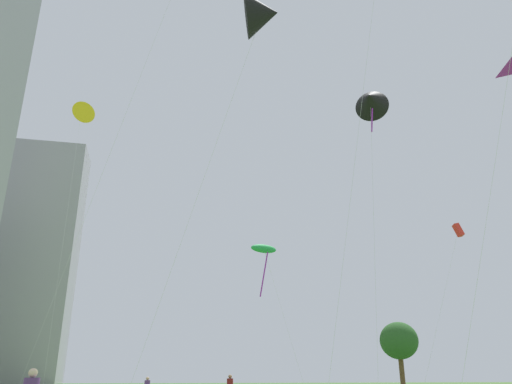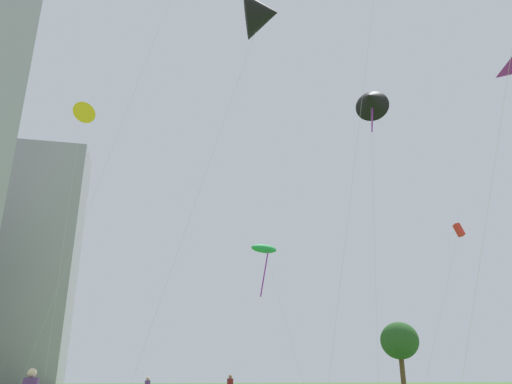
{
  "view_description": "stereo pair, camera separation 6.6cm",
  "coord_description": "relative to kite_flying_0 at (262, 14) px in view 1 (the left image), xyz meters",
  "views": [
    {
      "loc": [
        -9.41,
        -19.88,
        1.64
      ],
      "look_at": [
        -2.07,
        7.94,
        12.35
      ],
      "focal_mm": 34.98,
      "sensor_mm": 36.0,
      "label": 1
    },
    {
      "loc": [
        -9.35,
        -19.89,
        1.64
      ],
      "look_at": [
        -2.07,
        7.94,
        12.35
      ],
      "focal_mm": 34.98,
      "sensor_mm": 36.0,
      "label": 2
    }
  ],
  "objects": [
    {
      "name": "park_tree_1",
      "position": [
        20.44,
        22.9,
        -17.12
      ],
      "size": [
        3.76,
        3.76,
        6.87
      ],
      "color": "brown",
      "rests_on": "ground"
    },
    {
      "name": "kite_flying_7",
      "position": [
        9.93,
        5.62,
        -1.2
      ],
      "size": [
        3.49,
        2.92,
        22.21
      ],
      "color": "silver",
      "rests_on": "ground"
    },
    {
      "name": "kite_flying_4",
      "position": [
        4.45,
        15.67,
        -10.48
      ],
      "size": [
        3.86,
        4.48,
        12.23
      ],
      "color": "silver",
      "rests_on": "ground"
    },
    {
      "name": "kite_flying_2",
      "position": [
        -13.25,
        31.36,
        8.16
      ],
      "size": [
        3.18,
        8.02,
        31.63
      ],
      "color": "silver",
      "rests_on": "ground"
    },
    {
      "name": "distant_highrise_0",
      "position": [
        -32.16,
        132.08,
        12.47
      ],
      "size": [
        22.13,
        15.68,
        69.2
      ],
      "primitive_type": "cube",
      "rotation": [
        0.0,
        0.0,
        -0.06
      ],
      "color": "#939399",
      "rests_on": "ground"
    },
    {
      "name": "kite_flying_5",
      "position": [
        27.36,
        20.5,
        -5.82
      ],
      "size": [
        5.38,
        2.96,
        17.16
      ],
      "color": "silver",
      "rests_on": "ground"
    },
    {
      "name": "kite_flying_0",
      "position": [
        0.0,
        0.0,
        0.0
      ],
      "size": [
        7.53,
        9.52,
        23.62
      ],
      "color": "silver",
      "rests_on": "ground"
    }
  ]
}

